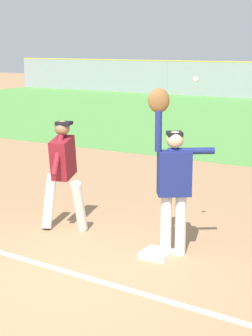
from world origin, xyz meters
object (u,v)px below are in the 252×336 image
first_base (157,254)px  baseball (196,79)px  parked_car_black (186,79)px  runner (63,168)px  fielder (173,175)px

first_base → baseball: baseball is taller
first_base → parked_car_black: bearing=114.6°
runner → first_base: bearing=-23.9°
runner → baseball: (2.02, 0.30, 1.38)m
first_base → fielder: fielder is taller
first_base → parked_car_black: size_ratio=0.09×
fielder → parked_car_black: 28.23m
first_base → baseball: bearing=62.9°
fielder → baseball: bearing=-56.0°
baseball → parked_car_black: bearing=115.5°
first_base → parked_car_black: parked_car_black is taller
first_base → runner: 2.01m
first_base → fielder: 1.10m
first_base → runner: runner is taller
runner → parked_car_black: runner is taller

